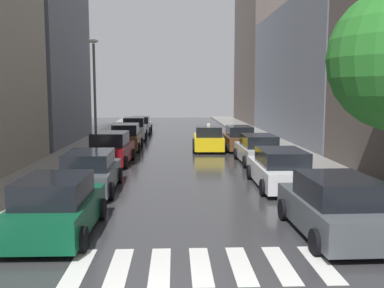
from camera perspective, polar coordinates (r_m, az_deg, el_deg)
name	(u,v)px	position (r m, az deg, el deg)	size (l,w,h in m)	color
ground_plane	(183,148)	(30.55, -1.22, -0.47)	(28.00, 72.00, 0.04)	#313134
sidewalk_left	(89,147)	(31.10, -13.28, -0.35)	(3.00, 72.00, 0.15)	gray
sidewalk_right	(275,146)	(31.34, 10.75, -0.23)	(3.00, 72.00, 0.15)	gray
crosswalk_stripes	(201,266)	(10.08, 1.13, -15.62)	(5.85, 2.20, 0.01)	silver
building_right_mid	(316,73)	(37.43, 15.89, 8.86)	(6.00, 21.70, 10.71)	slate
building_right_far	(268,23)	(56.66, 9.86, 15.35)	(6.00, 16.10, 24.72)	#564C47
parked_car_left_nearest	(56,208)	(12.40, -17.29, -7.93)	(2.14, 4.18, 1.63)	#0C4C2D
parked_car_left_second	(90,172)	(17.45, -13.16, -3.63)	(2.18, 4.53, 1.58)	#474C51
parked_car_left_third	(111,149)	(23.71, -10.55, -0.68)	(2.30, 4.31, 1.74)	maroon
parked_car_left_fourth	(126,138)	(29.51, -8.60, 0.82)	(2.08, 4.58, 1.75)	brown
parked_car_left_fifth	(134,129)	(36.15, -7.56, 1.96)	(2.14, 4.30, 1.80)	silver
parked_car_left_sixth	(140,125)	(41.62, -6.75, 2.47)	(2.05, 4.29, 1.56)	silver
parked_car_right_nearest	(335,207)	(12.44, 18.17, -7.87)	(2.24, 4.43, 1.65)	#474C51
parked_car_right_second	(280,169)	(18.08, 11.45, -3.25)	(2.19, 4.78, 1.56)	silver
parked_car_right_third	(258,150)	(23.84, 8.59, -0.77)	(2.14, 4.57, 1.57)	#B2B7BF
parked_car_right_fourth	(239,139)	(29.19, 6.14, 0.69)	(1.99, 4.28, 1.62)	brown
taxi_midroad	(208,139)	(28.86, 2.14, 0.66)	(2.19, 4.40, 1.81)	yellow
lamp_post_left	(95,87)	(28.16, -12.60, 7.26)	(0.60, 0.28, 6.95)	#595B60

